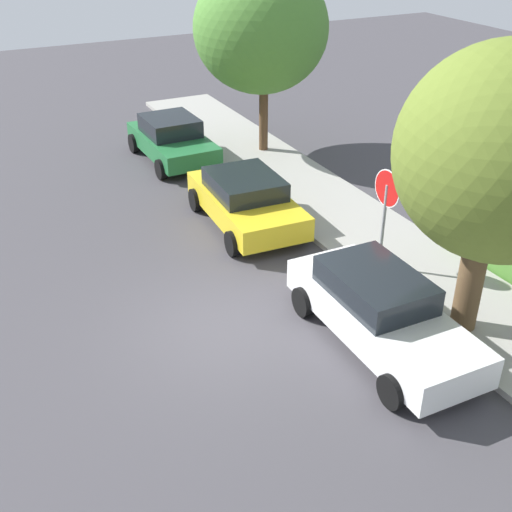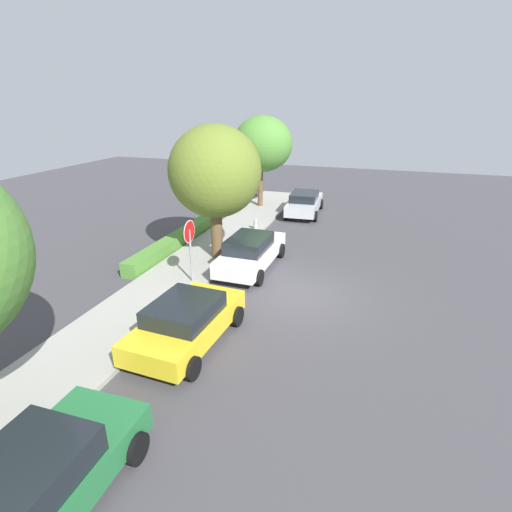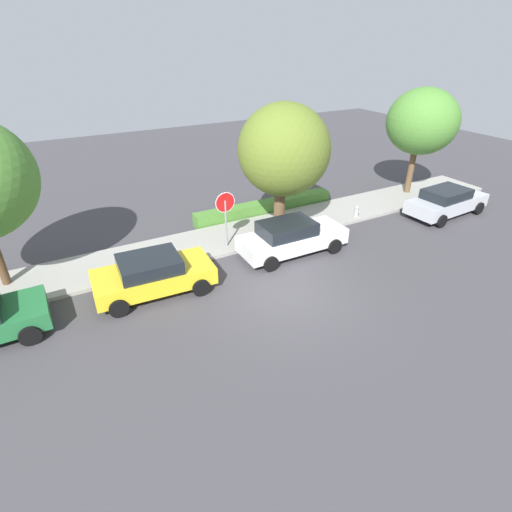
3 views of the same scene
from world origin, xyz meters
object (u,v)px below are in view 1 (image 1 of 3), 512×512
Objects in this scene: stop_sign at (386,203)px; street_tree_mid_block at (505,155)px; parked_car_white at (380,310)px; street_tree_far at (261,29)px; parked_car_yellow at (246,200)px; parked_car_green at (172,139)px.

street_tree_mid_block is at bearing 3.27° from stop_sign.
stop_sign is 0.56× the size of parked_car_white.
parked_car_white is 0.75× the size of street_tree_far.
street_tree_far is (-11.30, 1.01, 0.23)m from street_tree_mid_block.
street_tree_mid_block reaches higher than parked_car_white.
street_tree_mid_block is (0.66, 1.80, 3.09)m from parked_car_white.
street_tree_far is at bearing 149.03° from parked_car_yellow.
street_tree_mid_block is at bearing 9.24° from parked_car_green.
parked_car_yellow is at bearing 0.86° from parked_car_green.
stop_sign is 9.32m from parked_car_green.
parked_car_white is 1.08× the size of parked_car_yellow.
parked_car_yellow is 0.73× the size of street_tree_mid_block.
parked_car_green is 0.66× the size of street_tree_far.
street_tree_far is at bearing 165.20° from parked_car_white.
street_tree_mid_block is (2.86, 0.16, 2.06)m from stop_sign.
parked_car_yellow is at bearing -179.43° from parked_car_white.
street_tree_far is at bearing 77.66° from parked_car_green.
street_tree_mid_block is at bearing 15.95° from parked_car_yellow.
stop_sign reaches higher than parked_car_white.
parked_car_yellow is 0.69× the size of street_tree_far.
street_tree_far is (0.65, 2.95, 3.35)m from parked_car_green.
parked_car_green is 4.51m from street_tree_far.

